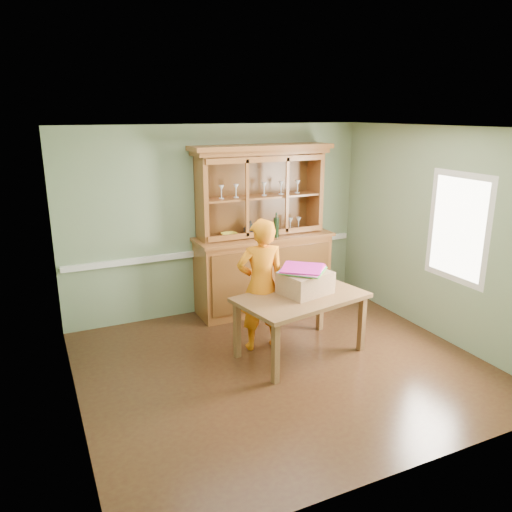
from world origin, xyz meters
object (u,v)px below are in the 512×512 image
china_hutch (262,254)px  person (261,285)px  dining_table (301,303)px  cardboard_box (305,283)px

china_hutch → person: size_ratio=1.46×
china_hutch → dining_table: (-0.22, -1.53, -0.18)m
dining_table → cardboard_box: cardboard_box is taller
cardboard_box → china_hutch: bearing=84.7°
cardboard_box → person: size_ratio=0.34×
dining_table → person: 0.53m
china_hutch → cardboard_box: china_hutch is taller
dining_table → person: size_ratio=1.00×
cardboard_box → person: person is taller
dining_table → person: (-0.36, 0.35, 0.16)m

